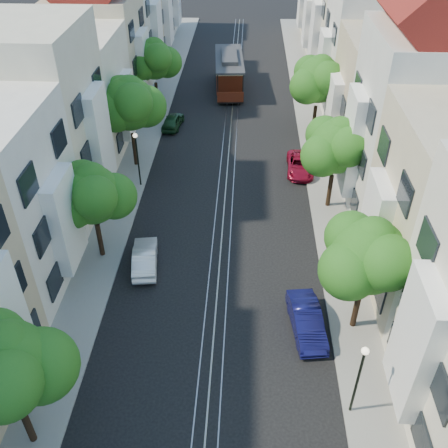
# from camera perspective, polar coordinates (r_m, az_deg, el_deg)

# --- Properties ---
(ground) EXTENTS (200.00, 200.00, 0.00)m
(ground) POSITION_cam_1_polar(r_m,az_deg,el_deg) (41.99, 0.57, 8.56)
(ground) COLOR black
(ground) RESTS_ON ground
(sidewalk_east) EXTENTS (2.50, 80.00, 0.12)m
(sidewalk_east) POSITION_cam_1_polar(r_m,az_deg,el_deg) (42.36, 10.52, 8.27)
(sidewalk_east) COLOR gray
(sidewalk_east) RESTS_ON ground
(sidewalk_west) EXTENTS (2.50, 80.00, 0.12)m
(sidewalk_west) POSITION_cam_1_polar(r_m,az_deg,el_deg) (42.81, -9.29, 8.74)
(sidewalk_west) COLOR gray
(sidewalk_west) RESTS_ON ground
(rail_left) EXTENTS (0.06, 80.00, 0.02)m
(rail_left) POSITION_cam_1_polar(r_m,az_deg,el_deg) (42.01, -0.19, 8.59)
(rail_left) COLOR gray
(rail_left) RESTS_ON ground
(rail_slot) EXTENTS (0.06, 80.00, 0.02)m
(rail_slot) POSITION_cam_1_polar(r_m,az_deg,el_deg) (41.99, 0.57, 8.57)
(rail_slot) COLOR gray
(rail_slot) RESTS_ON ground
(rail_right) EXTENTS (0.06, 80.00, 0.02)m
(rail_right) POSITION_cam_1_polar(r_m,az_deg,el_deg) (41.98, 1.33, 8.55)
(rail_right) COLOR gray
(rail_right) RESTS_ON ground
(lane_line) EXTENTS (0.08, 80.00, 0.01)m
(lane_line) POSITION_cam_1_polar(r_m,az_deg,el_deg) (41.99, 0.57, 8.56)
(lane_line) COLOR tan
(lane_line) RESTS_ON ground
(townhouses_east) EXTENTS (7.75, 72.00, 12.00)m
(townhouses_east) POSITION_cam_1_polar(r_m,az_deg,el_deg) (41.07, 17.93, 14.11)
(townhouses_east) COLOR beige
(townhouses_east) RESTS_ON ground
(townhouses_west) EXTENTS (7.75, 72.00, 11.76)m
(townhouses_west) POSITION_cam_1_polar(r_m,az_deg,el_deg) (41.87, -16.42, 14.66)
(townhouses_west) COLOR silver
(townhouses_west) RESTS_ON ground
(tree_e_b) EXTENTS (4.93, 4.08, 6.68)m
(tree_e_b) POSITION_cam_1_polar(r_m,az_deg,el_deg) (24.22, 16.26, -3.71)
(tree_e_b) COLOR black
(tree_e_b) RESTS_ON ground
(tree_e_c) EXTENTS (4.84, 3.99, 6.52)m
(tree_e_c) POSITION_cam_1_polar(r_m,az_deg,el_deg) (33.26, 12.80, 8.50)
(tree_e_c) COLOR black
(tree_e_c) RESTS_ON ground
(tree_e_d) EXTENTS (5.01, 4.16, 6.85)m
(tree_e_d) POSITION_cam_1_polar(r_m,az_deg,el_deg) (43.08, 10.85, 15.79)
(tree_e_d) COLOR black
(tree_e_d) RESTS_ON ground
(tree_w_a) EXTENTS (4.93, 4.08, 6.68)m
(tree_w_a) POSITION_cam_1_polar(r_m,az_deg,el_deg) (20.53, -23.64, -15.12)
(tree_w_a) COLOR black
(tree_w_a) RESTS_ON ground
(tree_w_b) EXTENTS (4.72, 3.87, 6.27)m
(tree_w_b) POSITION_cam_1_polar(r_m,az_deg,el_deg) (28.95, -14.79, 3.11)
(tree_w_b) COLOR black
(tree_w_b) RESTS_ON ground
(tree_w_c) EXTENTS (5.13, 4.28, 7.09)m
(tree_w_c) POSITION_cam_1_polar(r_m,az_deg,el_deg) (37.99, -10.69, 13.23)
(tree_w_c) COLOR black
(tree_w_c) RESTS_ON ground
(tree_w_d) EXTENTS (4.84, 3.99, 6.52)m
(tree_w_d) POSITION_cam_1_polar(r_m,az_deg,el_deg) (48.21, -7.95, 18.02)
(tree_w_d) COLOR black
(tree_w_d) RESTS_ON ground
(lamp_east) EXTENTS (0.32, 0.32, 4.16)m
(lamp_east) POSITION_cam_1_polar(r_m,az_deg,el_deg) (21.99, 15.28, -15.92)
(lamp_east) COLOR black
(lamp_east) RESTS_ON ground
(lamp_west) EXTENTS (0.32, 0.32, 4.16)m
(lamp_west) POSITION_cam_1_polar(r_m,az_deg,el_deg) (36.16, -9.92, 8.12)
(lamp_west) COLOR black
(lamp_west) RESTS_ON ground
(cable_car) EXTENTS (3.34, 8.94, 3.37)m
(cable_car) POSITION_cam_1_polar(r_m,az_deg,el_deg) (53.04, 0.59, 17.12)
(cable_car) COLOR black
(cable_car) RESTS_ON ground
(parked_car_e_mid) EXTENTS (1.96, 4.26, 1.35)m
(parked_car_e_mid) POSITION_cam_1_polar(r_m,az_deg,el_deg) (26.28, 9.43, -10.84)
(parked_car_e_mid) COLOR #0D0E42
(parked_car_e_mid) RESTS_ON ground
(parked_car_e_far) EXTENTS (2.10, 4.29, 1.17)m
(parked_car_e_far) POSITION_cam_1_polar(r_m,az_deg,el_deg) (38.99, 8.69, 6.70)
(parked_car_e_far) COLOR maroon
(parked_car_e_far) RESTS_ON ground
(parked_car_w_mid) EXTENTS (1.88, 4.04, 1.28)m
(parked_car_w_mid) POSITION_cam_1_polar(r_m,az_deg,el_deg) (29.91, -9.02, -3.80)
(parked_car_w_mid) COLOR silver
(parked_car_w_mid) RESTS_ON ground
(parked_car_w_far) EXTENTS (1.86, 3.77, 1.23)m
(parked_car_w_far) POSITION_cam_1_polar(r_m,az_deg,el_deg) (45.61, -5.87, 11.65)
(parked_car_w_far) COLOR #16371C
(parked_car_w_far) RESTS_ON ground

